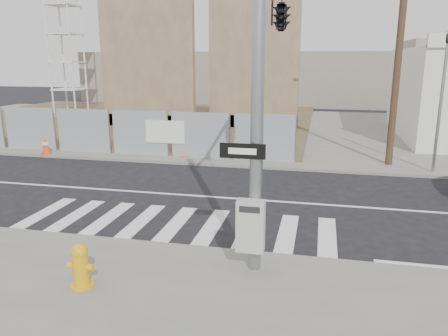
% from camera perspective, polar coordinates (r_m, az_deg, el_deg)
% --- Properties ---
extents(ground, '(100.00, 100.00, 0.00)m').
position_cam_1_polar(ground, '(14.25, -3.05, -3.70)').
color(ground, black).
rests_on(ground, ground).
extents(sidewalk_far, '(50.00, 20.00, 0.12)m').
position_cam_1_polar(sidewalk_far, '(27.65, 4.80, 5.10)').
color(sidewalk_far, slate).
rests_on(sidewalk_far, ground).
extents(signal_pole, '(0.96, 5.87, 7.00)m').
position_cam_1_polar(signal_pole, '(11.09, 6.64, 16.23)').
color(signal_pole, gray).
rests_on(signal_pole, sidewalk_near).
extents(far_signal_pole, '(0.16, 0.20, 5.60)m').
position_cam_1_polar(far_signal_pole, '(18.20, 26.70, 9.88)').
color(far_signal_pole, gray).
rests_on(far_signal_pole, sidewalk_far).
extents(chain_link_fence, '(24.60, 0.04, 2.00)m').
position_cam_1_polar(chain_link_fence, '(22.90, -24.38, 4.72)').
color(chain_link_fence, gray).
rests_on(chain_link_fence, sidewalk_far).
extents(concrete_wall_left, '(6.00, 1.30, 8.00)m').
position_cam_1_polar(concrete_wall_left, '(28.26, -9.84, 11.90)').
color(concrete_wall_left, brown).
rests_on(concrete_wall_left, sidewalk_far).
extents(concrete_wall_right, '(5.50, 1.30, 8.00)m').
position_cam_1_polar(concrete_wall_right, '(27.48, 3.91, 12.02)').
color(concrete_wall_right, brown).
rests_on(concrete_wall_right, sidewalk_far).
extents(utility_pole_right, '(1.60, 0.28, 10.00)m').
position_cam_1_polar(utility_pole_right, '(18.79, 22.04, 15.71)').
color(utility_pole_right, '#4A3222').
rests_on(utility_pole_right, sidewalk_far).
extents(fire_hydrant, '(0.53, 0.48, 0.87)m').
position_cam_1_polar(fire_hydrant, '(8.88, -18.23, -11.99)').
color(fire_hydrant, '#D9A00C').
rests_on(fire_hydrant, sidewalk_near).
extents(traffic_cone_b, '(0.53, 0.53, 0.77)m').
position_cam_1_polar(traffic_cone_b, '(21.51, -22.28, 2.71)').
color(traffic_cone_b, red).
rests_on(traffic_cone_b, sidewalk_far).
extents(traffic_cone_c, '(0.40, 0.40, 0.71)m').
position_cam_1_polar(traffic_cone_c, '(21.50, -22.21, 2.62)').
color(traffic_cone_c, '#F3580C').
rests_on(traffic_cone_c, sidewalk_far).
extents(traffic_cone_d, '(0.40, 0.40, 0.78)m').
position_cam_1_polar(traffic_cone_d, '(19.51, -5.06, 2.65)').
color(traffic_cone_d, '#FF320D').
rests_on(traffic_cone_d, sidewalk_far).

